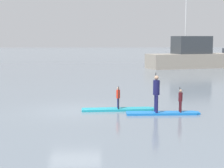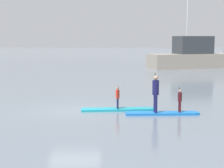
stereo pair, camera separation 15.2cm
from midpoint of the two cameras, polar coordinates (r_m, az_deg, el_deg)
The scene contains 7 objects.
ground_plane at distance 18.03m, azimuth -5.93°, elevation -4.03°, with size 240.00×240.00×0.00m, color slate.
paddleboard_near at distance 17.92m, azimuth 0.68°, elevation -3.90°, with size 3.52×0.80×0.10m.
paddler_child_solo at distance 17.80m, azimuth 0.71°, elevation -1.93°, with size 0.19×0.38×1.08m.
paddleboard_far at distance 17.16m, azimuth 7.52°, elevation -4.45°, with size 3.34×0.61×0.10m.
paddler_adult at distance 16.95m, azimuth 6.53°, elevation -1.10°, with size 0.30×0.52×1.79m.
paddler_child_front at distance 17.22m, azimuth 10.16°, elevation -2.34°, with size 0.18×0.38×1.11m.
fishing_boat_green_midground at distance 44.31m, azimuth 11.77°, elevation 4.20°, with size 10.47×5.64×9.91m.
Camera 1 is at (1.00, -17.66, 3.45)m, focal length 59.79 mm.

